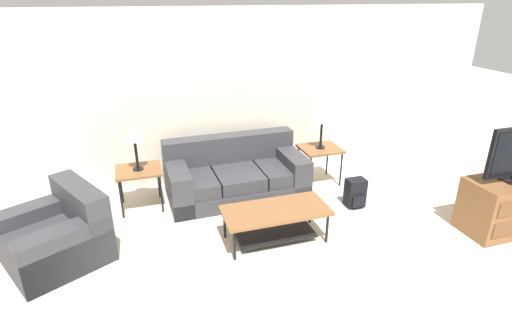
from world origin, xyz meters
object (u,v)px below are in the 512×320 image
couch (235,176)px  backpack (355,193)px  side_table_left (139,173)px  tv_console (507,205)px  side_table_right (320,151)px  coffee_table (276,217)px  table_lamp_left (134,134)px  table_lamp_right (322,116)px  armchair (58,236)px

couch → backpack: bearing=-30.2°
side_table_left → tv_console: size_ratio=0.55×
side_table_left → side_table_right: size_ratio=1.00×
coffee_table → backpack: bearing=18.4°
coffee_table → backpack: size_ratio=3.08×
side_table_right → table_lamp_left: (-2.69, 0.00, 0.56)m
side_table_left → couch: bearing=0.2°
table_lamp_left → backpack: bearing=-16.9°
side_table_right → table_lamp_left: size_ratio=0.93×
couch → side_table_right: size_ratio=3.34×
coffee_table → table_lamp_right: (1.21, 1.31, 0.77)m
couch → table_lamp_left: 1.56m
coffee_table → tv_console: 2.88m
tv_console → coffee_table: bearing=167.1°
table_lamp_left → table_lamp_right: bearing=0.0°
tv_console → backpack: 1.83m
table_lamp_right → table_lamp_left: bearing=180.0°
armchair → side_table_right: 3.74m
armchair → side_table_left: size_ratio=2.23×
backpack → side_table_left: bearing=163.1°
armchair → side_table_right: armchair is taller
side_table_left → tv_console: bearing=-24.5°
side_table_left → coffee_table: bearing=-41.3°
couch → side_table_right: (1.35, -0.00, 0.23)m
coffee_table → backpack: coffee_table is taller
armchair → coffee_table: 2.45m
table_lamp_left → table_lamp_right: size_ratio=1.00×
table_lamp_right → couch: bearing=179.8°
coffee_table → table_lamp_left: bearing=138.7°
armchair → tv_console: size_ratio=1.24×
armchair → side_table_right: bearing=14.1°
coffee_table → table_lamp_left: 2.13m
coffee_table → tv_console: size_ratio=1.17×
armchair → table_lamp_left: (0.93, 0.91, 0.80)m
coffee_table → couch: bearing=96.2°
armchair → table_lamp_right: table_lamp_right is taller
couch → side_table_left: size_ratio=3.34×
side_table_right → backpack: size_ratio=1.47×
side_table_right → tv_console: size_ratio=0.55×
side_table_left → backpack: 2.98m
table_lamp_right → backpack: (0.14, -0.86, -0.88)m
side_table_right → armchair: bearing=-165.9°
couch → side_table_right: couch is taller
coffee_table → side_table_right: side_table_right is taller
armchair → table_lamp_right: 3.82m
side_table_left → table_lamp_left: (0.00, 0.00, 0.56)m
side_table_left → table_lamp_left: bearing=90.0°
coffee_table → table_lamp_right: bearing=47.3°
armchair → side_table_left: 1.32m
side_table_left → armchair: bearing=-135.7°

